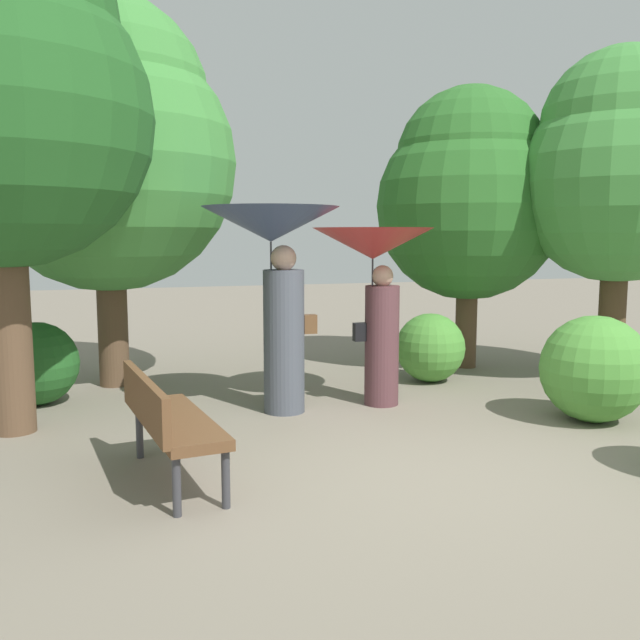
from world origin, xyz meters
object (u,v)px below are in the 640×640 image
object	(u,v)px
park_bench	(166,417)
tree_mid_right	(620,166)
tree_near_left	(106,143)
person_right	(375,269)
tree_near_right	(470,193)
person_left	(275,258)

from	to	relation	value
park_bench	tree_mid_right	world-z (taller)	tree_mid_right
park_bench	tree_near_left	size ratio (longest dim) A/B	0.33
person_right	tree_near_right	bearing A→B (deg)	-44.41
person_right	person_left	bearing A→B (deg)	96.56
person_right	park_bench	size ratio (longest dim) A/B	1.26
tree_near_left	tree_near_right	size ratio (longest dim) A/B	1.21
tree_near_right	tree_mid_right	size ratio (longest dim) A/B	0.93
tree_near_left	tree_mid_right	size ratio (longest dim) A/B	1.13
person_left	tree_near_left	distance (m)	2.82
person_left	tree_mid_right	xyz separation A→B (m)	(4.51, 0.28, 1.09)
person_left	tree_near_right	bearing A→B (deg)	-55.76
person_right	tree_near_right	distance (m)	2.80
park_bench	tree_near_left	bearing A→B (deg)	-2.33
park_bench	tree_near_left	distance (m)	4.42
person_right	park_bench	distance (m)	3.14
park_bench	tree_near_right	bearing A→B (deg)	-60.20
person_right	tree_mid_right	size ratio (longest dim) A/B	0.47
person_right	park_bench	xyz separation A→B (m)	(-2.40, -1.77, -0.99)
person_right	tree_near_right	xyz separation A→B (m)	(2.06, 1.64, 0.95)
tree_near_right	tree_near_left	bearing A→B (deg)	177.01
person_left	person_right	size ratio (longest dim) A/B	1.11
person_right	tree_near_left	bearing A→B (deg)	62.41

